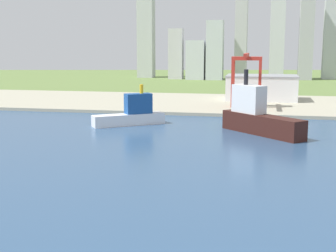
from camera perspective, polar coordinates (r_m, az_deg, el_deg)
The scene contains 8 objects.
ground_plane at distance 233.50m, azimuth 2.11°, elevation -3.15°, with size 2400.00×2400.00×0.00m, color olive.
water_bay at distance 176.46m, azimuth -1.08°, elevation -7.34°, with size 840.00×360.00×0.15m, color #2D4C70.
industrial_pier at distance 419.42m, azimuth 6.33°, elevation 2.65°, with size 840.00×140.00×2.50m, color #A5A18A.
cargo_ship at distance 285.72m, azimuth 10.57°, elevation 1.12°, with size 48.57×48.36×36.88m.
ferry_boat at distance 312.36m, azimuth -4.27°, elevation 1.45°, with size 43.87×34.90×26.02m.
port_crane_red at distance 384.03m, azimuth 9.27°, elevation 6.70°, with size 23.51×46.41×42.48m.
warehouse_main at distance 442.64m, azimuth 11.00°, elevation 4.49°, with size 62.86×41.45×22.03m.
distant_skyline at distance 739.72m, azimuth 10.97°, elevation 10.02°, with size 368.27×70.01×152.72m.
Camera 1 is at (36.64, 75.20, 51.42)m, focal length 51.58 mm.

